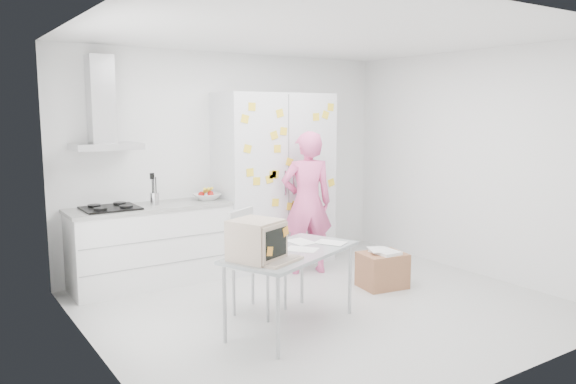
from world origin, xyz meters
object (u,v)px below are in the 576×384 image
person (307,203)px  desk (270,247)px  cardboard_box (382,269)px  chair (252,255)px

person → desk: size_ratio=1.16×
person → cardboard_box: 1.22m
person → desk: person is taller
person → chair: person is taller
desk → chair: desk is taller
cardboard_box → chair: bearing=175.0°
desk → cardboard_box: bearing=-7.2°
desk → chair: (0.18, 0.63, -0.23)m
person → chair: size_ratio=1.70×
chair → desk: bearing=-136.2°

